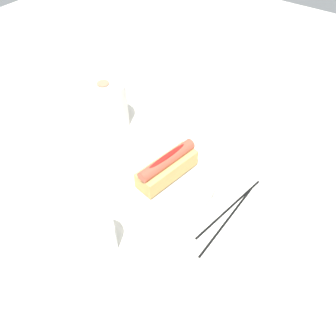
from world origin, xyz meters
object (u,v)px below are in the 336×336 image
at_px(serving_bowl, 168,178).
at_px(chopstick_near, 229,208).
at_px(water_glass, 98,237).
at_px(hotdog_front, 168,166).
at_px(paper_towel_roll, 107,106).
at_px(chopstick_far, 227,220).

distance_m(serving_bowl, chopstick_near, 0.15).
bearing_deg(water_glass, hotdog_front, -1.95).
bearing_deg(hotdog_front, paper_towel_roll, 73.66).
relative_size(serving_bowl, water_glass, 2.50).
bearing_deg(serving_bowl, hotdog_front, -90.00).
relative_size(water_glass, chopstick_far, 0.41).
bearing_deg(chopstick_near, serving_bowl, 106.57).
relative_size(serving_bowl, chopstick_near, 1.02).
bearing_deg(chopstick_near, paper_towel_roll, 91.40).
xyz_separation_m(water_glass, chopstick_far, (0.21, -0.17, -0.04)).
distance_m(water_glass, chopstick_far, 0.27).
relative_size(hotdog_front, paper_towel_roll, 1.16).
xyz_separation_m(paper_towel_roll, chopstick_near, (-0.06, -0.41, -0.06)).
bearing_deg(hotdog_front, chopstick_far, -93.49).
bearing_deg(chopstick_far, hotdog_front, 87.33).
distance_m(hotdog_front, chopstick_near, 0.16).
height_order(serving_bowl, hotdog_front, hotdog_front).
distance_m(water_glass, chopstick_near, 0.29).
distance_m(hotdog_front, paper_towel_roll, 0.27).
relative_size(serving_bowl, paper_towel_roll, 1.68).
relative_size(paper_towel_roll, chopstick_near, 0.61).
distance_m(paper_towel_roll, chopstick_far, 0.43).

